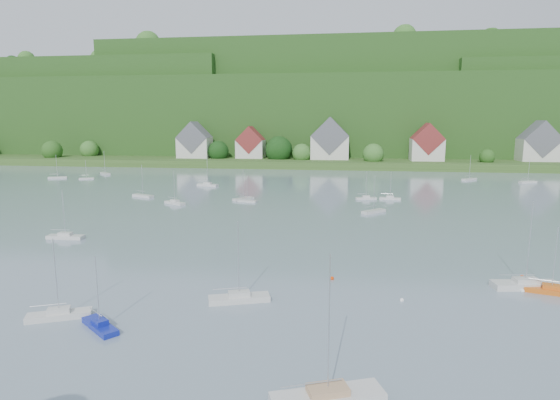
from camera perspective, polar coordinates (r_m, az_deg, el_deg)
name	(u,v)px	position (r m, az deg, el deg)	size (l,w,h in m)	color
far_shore_strip	(320,160)	(215.41, 4.87, 4.90)	(600.00, 60.00, 3.00)	#33531F
forested_ridge	(327,115)	(283.16, 5.79, 10.36)	(620.00, 181.22, 69.89)	#174516
village_building_0	(195,143)	(212.30, -10.40, 6.87)	(14.00, 10.40, 16.00)	silver
village_building_1	(251,145)	(207.83, -3.62, 6.74)	(12.00, 9.36, 14.00)	silver
village_building_2	(330,142)	(202.66, 6.14, 7.06)	(16.00, 11.44, 18.00)	silver
village_building_3	(427,145)	(203.37, 17.52, 6.44)	(13.00, 10.40, 15.50)	silver
village_building_4	(539,145)	(219.11, 29.09, 5.92)	(15.00, 10.40, 16.50)	silver
near_sailboat_0	(59,314)	(52.48, -25.42, -12.50)	(6.22, 4.01, 8.17)	silver
near_sailboat_1	(100,325)	(48.58, -21.18, -14.04)	(5.02, 4.44, 7.10)	#13219A
near_sailboat_2	(328,397)	(35.23, 5.85, -22.83)	(8.24, 4.97, 10.77)	silver
near_sailboat_3	(239,297)	(51.86, -5.02, -11.79)	(6.86, 3.87, 8.92)	silver
near_sailboat_4	(526,284)	(62.45, 27.84, -9.10)	(7.91, 3.34, 10.35)	silver
near_sailboat_5	(552,290)	(62.14, 30.31, -9.48)	(5.93, 3.16, 7.71)	#D45E16
near_sailboat_6	(66,236)	(85.47, -24.76, -4.04)	(6.12, 1.86, 8.20)	silver
mooring_buoy_1	(402,301)	(53.56, 14.68, -11.90)	(0.45, 0.45, 0.45)	white
mooring_buoy_2	(522,277)	(66.74, 27.50, -8.36)	(0.40, 0.40, 0.40)	#E73903
mooring_buoy_3	(332,279)	(58.87, 6.38, -9.63)	(0.49, 0.49, 0.49)	#E73903
mooring_buoy_4	(522,292)	(61.22, 27.53, -9.94)	(0.44, 0.44, 0.44)	white
far_sailboat_cluster	(330,188)	(133.26, 6.19, 1.43)	(194.31, 65.54, 8.71)	silver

